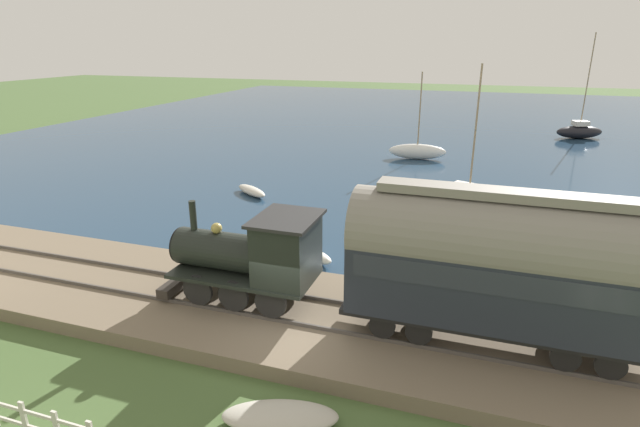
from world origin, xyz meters
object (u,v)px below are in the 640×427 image
(passenger_coach, at_px, (498,262))
(sailboat_white, at_px, (417,151))
(steam_locomotive, at_px, (255,253))
(rowboat_off_pier, at_px, (252,191))
(sailboat_black, at_px, (579,131))
(sailboat_teal, at_px, (468,199))
(rowboat_far_out, at_px, (531,283))
(rowboat_near_shore, at_px, (614,252))
(beached_dinghy, at_px, (280,416))
(rowboat_mid_harbor, at_px, (308,254))

(passenger_coach, height_order, sailboat_white, sailboat_white)
(steam_locomotive, relative_size, rowboat_off_pier, 1.90)
(passenger_coach, relative_size, sailboat_white, 1.27)
(sailboat_black, bearing_deg, steam_locomotive, 138.07)
(passenger_coach, relative_size, sailboat_teal, 1.09)
(steam_locomotive, relative_size, rowboat_far_out, 2.00)
(passenger_coach, relative_size, sailboat_black, 0.88)
(rowboat_near_shore, height_order, beached_dinghy, rowboat_near_shore)
(sailboat_teal, distance_m, sailboat_black, 26.41)
(rowboat_off_pier, relative_size, rowboat_far_out, 1.05)
(steam_locomotive, relative_size, sailboat_black, 0.56)
(sailboat_teal, distance_m, beached_dinghy, 18.66)
(rowboat_mid_harbor, height_order, rowboat_off_pier, rowboat_mid_harbor)
(steam_locomotive, bearing_deg, sailboat_white, -3.79)
(sailboat_teal, relative_size, sailboat_white, 1.16)
(steam_locomotive, xyz_separation_m, sailboat_black, (38.91, -14.84, -1.60))
(sailboat_white, bearing_deg, steam_locomotive, 169.61)
(sailboat_teal, height_order, sailboat_white, sailboat_teal)
(passenger_coach, xyz_separation_m, sailboat_white, (25.20, 5.58, -2.41))
(sailboat_teal, xyz_separation_m, rowboat_off_pier, (-1.51, 12.33, -0.27))
(sailboat_white, bearing_deg, sailboat_black, -50.47)
(passenger_coach, relative_size, rowboat_off_pier, 3.03)
(steam_locomotive, bearing_deg, sailboat_teal, -23.29)
(steam_locomotive, distance_m, passenger_coach, 7.28)
(sailboat_white, relative_size, rowboat_off_pier, 2.38)
(rowboat_near_shore, height_order, rowboat_off_pier, rowboat_off_pier)
(sailboat_teal, relative_size, sailboat_black, 0.81)
(sailboat_teal, relative_size, rowboat_far_out, 2.91)
(rowboat_mid_harbor, xyz_separation_m, rowboat_far_out, (0.27, -8.69, -0.07))
(steam_locomotive, bearing_deg, rowboat_near_shore, -53.29)
(sailboat_teal, distance_m, rowboat_near_shore, 7.90)
(rowboat_off_pier, bearing_deg, passenger_coach, -98.52)
(rowboat_near_shore, relative_size, beached_dinghy, 0.89)
(steam_locomotive, xyz_separation_m, rowboat_off_pier, (12.51, 6.29, -2.03))
(rowboat_near_shore, bearing_deg, sailboat_black, 8.45)
(passenger_coach, relative_size, rowboat_near_shore, 3.10)
(rowboat_mid_harbor, distance_m, rowboat_far_out, 8.69)
(passenger_coach, height_order, beached_dinghy, passenger_coach)
(rowboat_near_shore, bearing_deg, rowboat_far_out, 152.71)
(rowboat_near_shore, xyz_separation_m, rowboat_mid_harbor, (-4.32, 12.18, 0.03))
(passenger_coach, xyz_separation_m, rowboat_near_shore, (9.12, -4.98, -2.79))
(passenger_coach, distance_m, rowboat_near_shore, 10.76)
(sailboat_white, bearing_deg, rowboat_far_out, -167.27)
(rowboat_near_shore, bearing_deg, rowboat_off_pier, 93.09)
(steam_locomotive, height_order, rowboat_off_pier, steam_locomotive)
(sailboat_teal, distance_m, rowboat_off_pier, 12.42)
(sailboat_teal, xyz_separation_m, sailboat_black, (24.89, -8.81, 0.17))
(passenger_coach, bearing_deg, sailboat_black, -11.05)
(passenger_coach, xyz_separation_m, sailboat_teal, (14.01, 1.21, -2.53))
(rowboat_mid_harbor, relative_size, rowboat_off_pier, 0.97)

